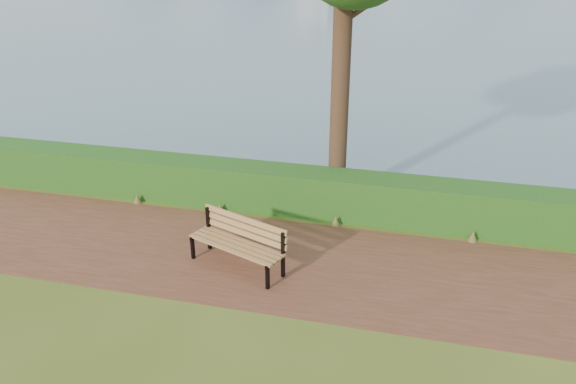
# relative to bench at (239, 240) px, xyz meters

# --- Properties ---
(ground) EXTENTS (140.00, 140.00, 0.00)m
(ground) POSITION_rel_bench_xyz_m (-0.07, 0.01, -0.57)
(ground) COLOR #455317
(ground) RESTS_ON ground
(path) EXTENTS (40.00, 3.40, 0.01)m
(path) POSITION_rel_bench_xyz_m (-0.07, 0.31, -0.56)
(path) COLOR #572D1E
(path) RESTS_ON ground
(hedge) EXTENTS (32.00, 0.85, 1.00)m
(hedge) POSITION_rel_bench_xyz_m (-0.07, 2.61, -0.07)
(hedge) COLOR #134413
(hedge) RESTS_ON ground
(bench) EXTENTS (2.04, 1.23, 0.99)m
(bench) POSITION_rel_bench_xyz_m (0.00, 0.00, 0.00)
(bench) COLOR black
(bench) RESTS_ON ground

